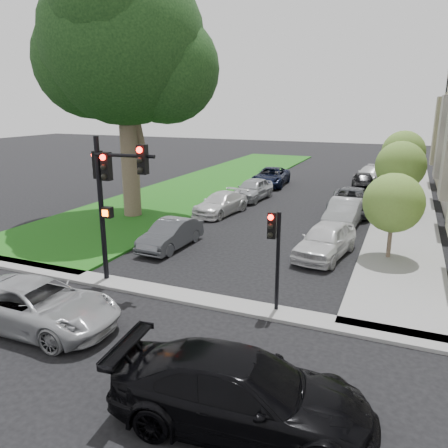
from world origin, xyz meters
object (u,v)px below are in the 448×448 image
at_px(car_cross_far, 241,392).
at_px(car_parked_6, 221,204).
at_px(car_cross_near, 38,305).
at_px(car_parked_5, 171,234).
at_px(small_tree_a, 393,203).
at_px(car_parked_3, 364,182).
at_px(car_parked_4, 370,174).
at_px(traffic_signal_secondary, 275,243).
at_px(small_tree_b, 400,166).
at_px(car_parked_2, 351,201).
at_px(car_parked_0, 326,240).
at_px(car_parked_8, 271,177).
at_px(eucalyptus, 122,43).
at_px(car_parked_1, 344,213).
at_px(car_parked_7, 253,189).
at_px(traffic_signal_main, 110,184).
at_px(small_tree_c, 403,152).

distance_m(car_cross_far, car_parked_6, 18.70).
height_order(car_cross_near, car_parked_5, car_cross_near).
bearing_deg(small_tree_a, car_cross_far, -100.86).
bearing_deg(car_parked_3, small_tree_a, -91.32).
bearing_deg(car_parked_4, traffic_signal_secondary, -80.13).
height_order(small_tree_b, car_parked_6, small_tree_b).
xyz_separation_m(small_tree_b, car_parked_4, (-2.65, 11.89, -2.35)).
height_order(small_tree_b, car_parked_2, small_tree_b).
distance_m(car_parked_0, car_parked_8, 17.80).
height_order(eucalyptus, car_parked_5, eucalyptus).
xyz_separation_m(car_parked_1, car_parked_3, (-0.07, 11.48, -0.06)).
xyz_separation_m(car_parked_5, car_parked_8, (-0.43, 17.79, 0.08)).
distance_m(small_tree_a, car_parked_2, 8.80).
xyz_separation_m(traffic_signal_secondary, car_parked_1, (0.64, 11.72, -1.63)).
bearing_deg(car_parked_5, car_cross_far, -51.31).
distance_m(traffic_signal_secondary, car_parked_5, 8.06).
relative_size(small_tree_a, car_parked_3, 0.93).
relative_size(car_parked_0, car_parked_8, 0.84).
bearing_deg(car_parked_4, car_cross_far, -78.37).
distance_m(small_tree_a, car_parked_3, 16.65).
relative_size(traffic_signal_secondary, car_parked_7, 0.76).
xyz_separation_m(car_parked_0, car_parked_8, (-7.46, 16.16, -0.02)).
bearing_deg(traffic_signal_main, small_tree_c, 67.47).
bearing_deg(car_cross_near, car_cross_far, -103.51).
bearing_deg(car_parked_5, car_parked_1, 47.65).
xyz_separation_m(traffic_signal_secondary, car_cross_far, (0.91, -5.40, -1.57)).
distance_m(car_parked_5, car_parked_8, 17.80).
relative_size(car_parked_2, car_parked_4, 1.22).
relative_size(eucalyptus, car_cross_far, 2.58).
height_order(car_parked_1, car_parked_6, car_parked_1).
xyz_separation_m(car_cross_far, car_parked_6, (-7.78, 17.01, -0.15)).
bearing_deg(traffic_signal_secondary, car_parked_1, 86.88).
bearing_deg(small_tree_c, car_cross_near, -109.71).
bearing_deg(car_parked_3, eucalyptus, -141.20).
relative_size(small_tree_b, traffic_signal_secondary, 1.32).
xyz_separation_m(eucalyptus, car_parked_4, (12.25, 18.96, -9.30)).
bearing_deg(car_parked_1, car_parked_5, -132.20).
bearing_deg(traffic_signal_main, car_parked_6, 92.83).
bearing_deg(car_parked_7, car_parked_4, 62.11).
height_order(car_cross_far, car_parked_2, car_cross_far).
xyz_separation_m(small_tree_c, car_parked_4, (-2.65, 4.78, -2.52)).
distance_m(eucalyptus, small_tree_a, 16.75).
bearing_deg(car_cross_near, car_parked_7, -0.88).
distance_m(small_tree_c, car_parked_2, 8.81).
xyz_separation_m(car_parked_0, car_parked_6, (-7.47, 5.43, -0.11)).
bearing_deg(car_cross_near, car_parked_1, -25.36).
xyz_separation_m(car_parked_1, car_parked_5, (-7.07, -7.17, -0.09)).
relative_size(small_tree_b, car_parked_8, 0.83).
relative_size(small_tree_b, car_parked_6, 0.98).
distance_m(car_parked_2, car_parked_8, 10.41).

